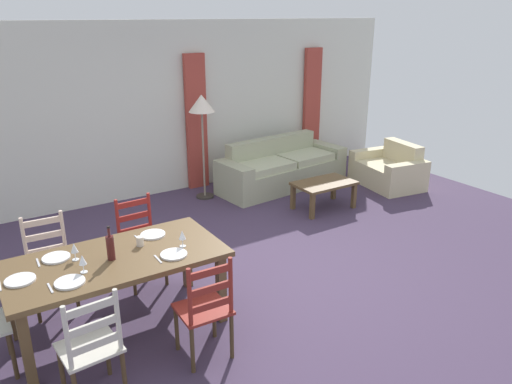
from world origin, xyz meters
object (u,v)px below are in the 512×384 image
object	(u,v)px
dining_chair_near_left	(91,348)
coffee_table	(324,186)
wine_glass_near_right	(182,236)
dining_chair_far_left	(50,264)
wine_bottle	(110,247)
dining_chair_near_right	(205,309)
coffee_cup_primary	(140,241)
dining_table	(116,266)
wine_glass_near_left	(83,260)
standing_lamp	(202,110)
couch	(280,169)
wine_glass_far_left	(74,249)
armchair_upholstered	(390,171)
dining_chair_far_right	(140,242)

from	to	relation	value
dining_chair_near_left	coffee_table	size ratio (longest dim) A/B	1.07
dining_chair_near_left	wine_glass_near_right	world-z (taller)	dining_chair_near_left
dining_chair_far_left	wine_bottle	xyz separation A→B (m)	(0.41, -0.76, 0.39)
dining_chair_near_right	coffee_table	xyz separation A→B (m)	(3.07, 2.13, -0.12)
dining_chair_far_left	coffee_cup_primary	world-z (taller)	dining_chair_far_left
wine_glass_near_right	coffee_table	world-z (taller)	wine_glass_near_right
dining_table	wine_bottle	size ratio (longest dim) A/B	6.01
wine_glass_near_left	standing_lamp	distance (m)	3.89
couch	coffee_cup_primary	bearing A→B (deg)	-143.62
dining_chair_near_right	coffee_cup_primary	size ratio (longest dim) A/B	10.67
wine_bottle	wine_glass_far_left	bearing A→B (deg)	149.89
dining_table	dining_chair_far_left	bearing A→B (deg)	121.22
dining_table	wine_glass_far_left	bearing A→B (deg)	157.10
wine_glass_near_left	wine_glass_near_right	bearing A→B (deg)	0.12
coffee_cup_primary	coffee_table	world-z (taller)	coffee_cup_primary
dining_table	wine_glass_far_left	distance (m)	0.39
armchair_upholstered	dining_chair_near_right	bearing A→B (deg)	-153.51
coffee_cup_primary	armchair_upholstered	distance (m)	5.21
wine_glass_near_right	wine_glass_far_left	distance (m)	0.94
wine_glass_near_right	wine_glass_far_left	bearing A→B (deg)	163.80
armchair_upholstered	wine_glass_near_right	bearing A→B (deg)	-159.76
dining_chair_near_right	wine_glass_near_right	distance (m)	0.77
wine_bottle	coffee_cup_primary	xyz separation A→B (m)	(0.31, 0.12, -0.07)
armchair_upholstered	standing_lamp	world-z (taller)	standing_lamp
wine_glass_near_right	armchair_upholstered	size ratio (longest dim) A/B	0.13
dining_chair_near_left	standing_lamp	distance (m)	4.55
coffee_table	dining_chair_far_left	bearing A→B (deg)	-171.44
wine_bottle	armchair_upholstered	world-z (taller)	wine_bottle
dining_chair_far_right	wine_glass_near_left	world-z (taller)	dining_chair_far_right
wine_bottle	wine_glass_far_left	xyz separation A→B (m)	(-0.27, 0.16, -0.01)
wine_glass_near_right	coffee_cup_primary	world-z (taller)	wine_glass_near_right
dining_chair_far_right	coffee_cup_primary	distance (m)	0.75
wine_glass_far_left	dining_table	bearing A→B (deg)	-22.90
dining_chair_far_right	wine_glass_near_right	size ratio (longest dim) A/B	5.96
standing_lamp	dining_table	bearing A→B (deg)	-129.54
armchair_upholstered	dining_chair_far_left	bearing A→B (deg)	-171.57
wine_glass_near_left	armchair_upholstered	world-z (taller)	wine_glass_near_left
coffee_cup_primary	standing_lamp	xyz separation A→B (m)	(1.99, 2.64, 0.62)
standing_lamp	wine_glass_far_left	bearing A→B (deg)	-134.62
dining_table	dining_chair_far_right	world-z (taller)	dining_chair_far_right
coffee_table	armchair_upholstered	bearing A→B (deg)	8.13
coffee_cup_primary	coffee_table	distance (m)	3.53
dining_chair_near_right	wine_bottle	xyz separation A→B (m)	(-0.52, 0.76, 0.39)
dining_chair_far_left	standing_lamp	size ratio (longest dim) A/B	0.59
dining_chair_far_right	armchair_upholstered	world-z (taller)	dining_chair_far_right
dining_chair_far_right	wine_glass_near_right	bearing A→B (deg)	-82.33
dining_chair_near_left	standing_lamp	bearing A→B (deg)	52.37
wine_glass_near_left	standing_lamp	bearing A→B (deg)	48.18
dining_table	dining_chair_near_left	world-z (taller)	dining_chair_near_left
dining_chair_near_left	dining_chair_far_right	xyz separation A→B (m)	(0.93, 1.53, 0.00)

